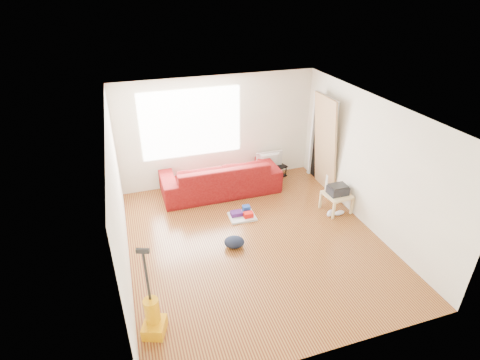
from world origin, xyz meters
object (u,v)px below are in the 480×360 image
object	(u,v)px
bucket	(204,202)
cleaning_tray	(243,215)
tv_stand	(270,172)
side_table	(337,196)
backpack	(234,246)
sofa	(221,191)
vacuum	(153,317)

from	to	relation	value
bucket	cleaning_tray	bearing A→B (deg)	-52.26
tv_stand	side_table	size ratio (longest dim) A/B	1.59
tv_stand	backpack	bearing A→B (deg)	-143.81
sofa	side_table	distance (m)	2.59
sofa	cleaning_tray	world-z (taller)	sofa
sofa	cleaning_tray	bearing A→B (deg)	97.46
side_table	vacuum	bearing A→B (deg)	-154.16
side_table	bucket	xyz separation A→B (m)	(-2.54, 1.17, -0.34)
tv_stand	vacuum	distance (m)	4.88
sofa	vacuum	bearing A→B (deg)	61.24
cleaning_tray	vacuum	xyz separation A→B (m)	(-2.03, -2.28, 0.20)
backpack	sofa	bearing A→B (deg)	97.61
cleaning_tray	backpack	distance (m)	0.97
tv_stand	bucket	distance (m)	1.89
tv_stand	bucket	bearing A→B (deg)	-179.79
side_table	cleaning_tray	bearing A→B (deg)	169.08
cleaning_tray	vacuum	distance (m)	3.06
tv_stand	vacuum	size ratio (longest dim) A/B	0.63
bucket	cleaning_tray	distance (m)	1.02
side_table	bucket	distance (m)	2.82
sofa	tv_stand	size ratio (longest dim) A/B	3.01
tv_stand	cleaning_tray	distance (m)	1.83
tv_stand	backpack	distance (m)	2.79
sofa	vacuum	distance (m)	3.92
side_table	sofa	bearing A→B (deg)	143.85
sofa	bucket	xyz separation A→B (m)	(-0.47, -0.34, 0.00)
sofa	bucket	size ratio (longest dim) A/B	8.29
sofa	cleaning_tray	size ratio (longest dim) A/B	4.92
tv_stand	sofa	bearing A→B (deg)	173.03
sofa	vacuum	xyz separation A→B (m)	(-1.88, -3.43, 0.26)
tv_stand	cleaning_tray	bearing A→B (deg)	-148.06
backpack	cleaning_tray	bearing A→B (deg)	78.76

